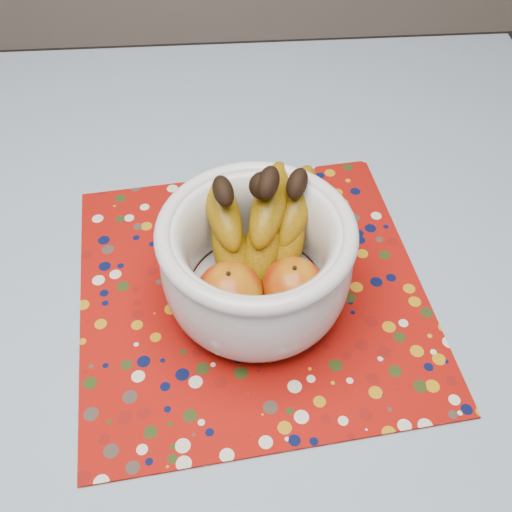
% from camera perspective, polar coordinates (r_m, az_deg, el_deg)
% --- Properties ---
extents(table, '(1.20, 1.20, 0.75)m').
position_cam_1_polar(table, '(0.81, -8.14, -10.67)').
color(table, brown).
rests_on(table, ground).
extents(tablecloth, '(1.32, 1.32, 0.01)m').
position_cam_1_polar(tablecloth, '(0.75, -8.82, -7.55)').
color(tablecloth, slate).
rests_on(tablecloth, table).
extents(placemat, '(0.48, 0.48, 0.00)m').
position_cam_1_polar(placemat, '(0.77, -0.38, -3.25)').
color(placemat, maroon).
rests_on(placemat, tablecloth).
extents(fruit_bowl, '(0.23, 0.24, 0.18)m').
position_cam_1_polar(fruit_bowl, '(0.70, 0.30, 0.50)').
color(fruit_bowl, silver).
rests_on(fruit_bowl, placemat).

